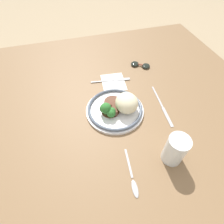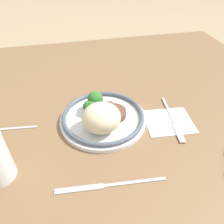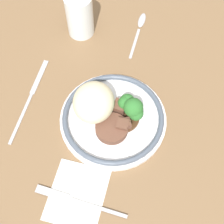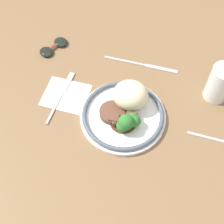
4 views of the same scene
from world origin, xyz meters
name	(u,v)px [view 1 (image 1 of 4)]	position (x,y,z in m)	size (l,w,h in m)	color
ground_plane	(128,121)	(0.00, 0.00, 0.00)	(8.00, 8.00, 0.00)	#998466
dining_table	(128,119)	(0.00, 0.00, 0.02)	(1.40, 1.28, 0.04)	brown
napkin	(113,82)	(-0.22, 0.00, 0.04)	(0.14, 0.12, 0.00)	white
plate	(117,107)	(-0.04, -0.04, 0.06)	(0.24, 0.24, 0.09)	white
juice_glass	(175,151)	(0.21, 0.08, 0.09)	(0.07, 0.07, 0.11)	yellow
fork	(114,80)	(-0.23, 0.01, 0.04)	(0.04, 0.19, 0.00)	#ADADB2
knife	(162,107)	(-0.01, 0.16, 0.04)	(0.23, 0.03, 0.00)	#ADADB2
spoon	(133,182)	(0.25, -0.07, 0.04)	(0.16, 0.03, 0.01)	#ADADB2
sunglasses	(140,65)	(-0.30, 0.17, 0.04)	(0.09, 0.11, 0.01)	black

